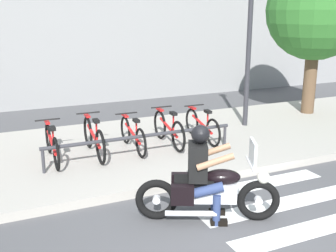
{
  "coord_description": "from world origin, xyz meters",
  "views": [
    {
      "loc": [
        -2.76,
        -3.92,
        2.93
      ],
      "look_at": [
        0.21,
        2.64,
        0.95
      ],
      "focal_mm": 44.55,
      "sensor_mm": 36.0,
      "label": 1
    }
  ],
  "objects_px": {
    "bicycle_0": "(52,144)",
    "tree_near_rack": "(316,11)",
    "rider": "(203,167)",
    "bicycle_1": "(94,138)",
    "bicycle_4": "(202,126)",
    "bike_rack": "(142,138)",
    "bicycle_3": "(169,129)",
    "motorcycle": "(208,191)",
    "bicycle_2": "(133,135)",
    "street_lamp": "(249,37)"
  },
  "relations": [
    {
      "from": "rider",
      "to": "bicycle_0",
      "type": "height_order",
      "value": "rider"
    },
    {
      "from": "bicycle_4",
      "to": "rider",
      "type": "bearing_deg",
      "value": -118.63
    },
    {
      "from": "motorcycle",
      "to": "tree_near_rack",
      "type": "bearing_deg",
      "value": 36.37
    },
    {
      "from": "motorcycle",
      "to": "bicycle_4",
      "type": "bearing_deg",
      "value": 62.69
    },
    {
      "from": "bicycle_0",
      "to": "tree_near_rack",
      "type": "height_order",
      "value": "tree_near_rack"
    },
    {
      "from": "rider",
      "to": "bicycle_3",
      "type": "relative_size",
      "value": 0.86
    },
    {
      "from": "bicycle_4",
      "to": "tree_near_rack",
      "type": "relative_size",
      "value": 0.38
    },
    {
      "from": "bike_rack",
      "to": "tree_near_rack",
      "type": "xyz_separation_m",
      "value": [
        5.64,
        1.64,
        2.37
      ]
    },
    {
      "from": "bicycle_2",
      "to": "bicycle_1",
      "type": "bearing_deg",
      "value": -179.9
    },
    {
      "from": "bicycle_4",
      "to": "bicycle_2",
      "type": "bearing_deg",
      "value": 179.98
    },
    {
      "from": "street_lamp",
      "to": "rider",
      "type": "bearing_deg",
      "value": -131.57
    },
    {
      "from": "motorcycle",
      "to": "bike_rack",
      "type": "bearing_deg",
      "value": 91.56
    },
    {
      "from": "bicycle_2",
      "to": "bike_rack",
      "type": "xyz_separation_m",
      "value": [
        -0.0,
        -0.56,
        0.09
      ]
    },
    {
      "from": "bicycle_0",
      "to": "bicycle_3",
      "type": "relative_size",
      "value": 1.01
    },
    {
      "from": "bicycle_1",
      "to": "bicycle_4",
      "type": "xyz_separation_m",
      "value": [
        2.44,
        0.0,
        -0.02
      ]
    },
    {
      "from": "motorcycle",
      "to": "street_lamp",
      "type": "relative_size",
      "value": 0.51
    },
    {
      "from": "rider",
      "to": "bicycle_2",
      "type": "distance_m",
      "value": 3.0
    },
    {
      "from": "rider",
      "to": "bicycle_0",
      "type": "distance_m",
      "value": 3.41
    },
    {
      "from": "bicycle_2",
      "to": "bicycle_4",
      "type": "xyz_separation_m",
      "value": [
        1.63,
        -0.0,
        0.01
      ]
    },
    {
      "from": "bicycle_2",
      "to": "bicycle_4",
      "type": "bearing_deg",
      "value": -0.02
    },
    {
      "from": "motorcycle",
      "to": "rider",
      "type": "xyz_separation_m",
      "value": [
        -0.07,
        0.04,
        0.36
      ]
    },
    {
      "from": "bicycle_3",
      "to": "rider",
      "type": "bearing_deg",
      "value": -105.29
    },
    {
      "from": "rider",
      "to": "motorcycle",
      "type": "bearing_deg",
      "value": -28.19
    },
    {
      "from": "tree_near_rack",
      "to": "bike_rack",
      "type": "bearing_deg",
      "value": -163.8
    },
    {
      "from": "bicycle_2",
      "to": "bicycle_3",
      "type": "relative_size",
      "value": 0.97
    },
    {
      "from": "bicycle_0",
      "to": "bicycle_1",
      "type": "bearing_deg",
      "value": -0.06
    },
    {
      "from": "rider",
      "to": "bicycle_1",
      "type": "bearing_deg",
      "value": 105.21
    },
    {
      "from": "rider",
      "to": "bicycle_2",
      "type": "xyz_separation_m",
      "value": [
        0.0,
        2.98,
        -0.34
      ]
    },
    {
      "from": "bicycle_1",
      "to": "bicycle_3",
      "type": "relative_size",
      "value": 1.05
    },
    {
      "from": "bike_rack",
      "to": "bicycle_2",
      "type": "bearing_deg",
      "value": 89.99
    },
    {
      "from": "rider",
      "to": "bicycle_1",
      "type": "relative_size",
      "value": 0.82
    },
    {
      "from": "rider",
      "to": "bicycle_1",
      "type": "xyz_separation_m",
      "value": [
        -0.81,
        2.98,
        -0.3
      ]
    },
    {
      "from": "bike_rack",
      "to": "rider",
      "type": "bearing_deg",
      "value": -90.05
    },
    {
      "from": "tree_near_rack",
      "to": "bicycle_4",
      "type": "bearing_deg",
      "value": -164.89
    },
    {
      "from": "bicycle_0",
      "to": "bike_rack",
      "type": "distance_m",
      "value": 1.72
    },
    {
      "from": "motorcycle",
      "to": "bicycle_2",
      "type": "distance_m",
      "value": 3.02
    },
    {
      "from": "rider",
      "to": "bicycle_3",
      "type": "distance_m",
      "value": 3.11
    },
    {
      "from": "motorcycle",
      "to": "rider",
      "type": "height_order",
      "value": "rider"
    },
    {
      "from": "bicycle_3",
      "to": "bicycle_4",
      "type": "bearing_deg",
      "value": 0.05
    },
    {
      "from": "bike_rack",
      "to": "street_lamp",
      "type": "bearing_deg",
      "value": 20.86
    },
    {
      "from": "bike_rack",
      "to": "bicycle_4",
      "type": "bearing_deg",
      "value": 18.83
    },
    {
      "from": "bike_rack",
      "to": "street_lamp",
      "type": "distance_m",
      "value": 3.9
    },
    {
      "from": "rider",
      "to": "bicycle_3",
      "type": "height_order",
      "value": "rider"
    },
    {
      "from": "bicycle_4",
      "to": "tree_near_rack",
      "type": "xyz_separation_m",
      "value": [
        4.01,
        1.08,
        2.45
      ]
    },
    {
      "from": "motorcycle",
      "to": "tree_near_rack",
      "type": "distance_m",
      "value": 7.35
    },
    {
      "from": "bicycle_1",
      "to": "bicycle_2",
      "type": "xyz_separation_m",
      "value": [
        0.81,
        0.0,
        -0.03
      ]
    },
    {
      "from": "rider",
      "to": "tree_near_rack",
      "type": "bearing_deg",
      "value": 35.79
    },
    {
      "from": "street_lamp",
      "to": "motorcycle",
      "type": "bearing_deg",
      "value": -130.67
    },
    {
      "from": "bicycle_3",
      "to": "tree_near_rack",
      "type": "bearing_deg",
      "value": 12.66
    },
    {
      "from": "motorcycle",
      "to": "bicycle_2",
      "type": "xyz_separation_m",
      "value": [
        -0.07,
        3.02,
        0.03
      ]
    }
  ]
}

